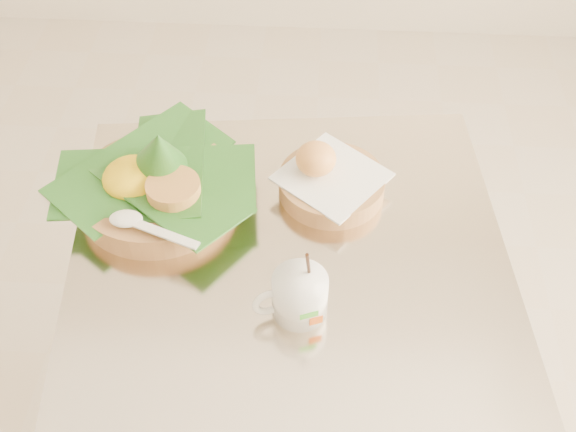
# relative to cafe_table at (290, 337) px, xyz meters

# --- Properties ---
(cafe_table) EXTENTS (0.77, 0.77, 0.75)m
(cafe_table) POSITION_rel_cafe_table_xyz_m (0.00, 0.00, 0.00)
(cafe_table) COLOR gray
(cafe_table) RESTS_ON floor
(rice_basket) EXTENTS (0.33, 0.33, 0.17)m
(rice_basket) POSITION_rel_cafe_table_xyz_m (-0.23, 0.12, 0.27)
(rice_basket) COLOR #A57146
(rice_basket) RESTS_ON cafe_table
(bread_basket) EXTENTS (0.22, 0.22, 0.09)m
(bread_basket) POSITION_rel_cafe_table_xyz_m (0.06, 0.16, 0.25)
(bread_basket) COLOR #A57146
(bread_basket) RESTS_ON cafe_table
(coffee_mug) EXTENTS (0.11, 0.09, 0.14)m
(coffee_mug) POSITION_rel_cafe_table_xyz_m (0.02, -0.09, 0.26)
(coffee_mug) COLOR white
(coffee_mug) RESTS_ON cafe_table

